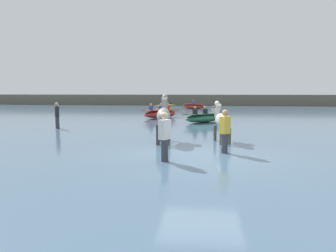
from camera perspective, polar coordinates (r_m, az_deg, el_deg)
ground_plane at (r=9.23m, az=6.30°, el=-7.15°), size 120.00×120.00×0.00m
water_surface at (r=19.08m, az=6.70°, el=0.33°), size 90.00×90.00×0.27m
horse_lead_grey at (r=11.30m, az=-0.82°, el=1.76°), size 0.61×1.92×2.09m
horse_trailing_pinto at (r=11.52m, az=10.20°, el=0.95°), size 0.70×1.68×1.82m
boat_distant_west at (r=19.03m, az=6.81°, el=1.61°), size 2.76×2.65×1.04m
boat_mid_outer at (r=29.58m, az=-0.57°, el=3.43°), size 1.91×3.27×1.11m
boat_distant_east at (r=34.16m, az=4.90°, el=3.75°), size 2.94×2.10×1.02m
boat_near_starboard at (r=22.04m, az=-1.51°, el=2.37°), size 2.71×2.71×1.08m
person_wading_mid at (r=9.48m, az=10.77°, el=-1.52°), size 0.36×0.37×1.63m
person_onlooker_left at (r=8.21m, az=-0.65°, el=-2.64°), size 0.34×0.38×1.63m
person_spectator_far at (r=16.76m, az=-20.36°, el=1.64°), size 0.34×0.38×1.63m
far_shoreline at (r=43.64m, az=6.91°, el=4.79°), size 80.00×2.40×1.79m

